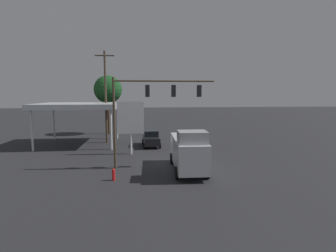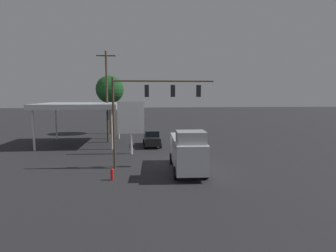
# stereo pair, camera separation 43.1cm
# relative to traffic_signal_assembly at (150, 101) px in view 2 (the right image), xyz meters

# --- Properties ---
(ground_plane) EXTENTS (200.00, 200.00, 0.00)m
(ground_plane) POSITION_rel_traffic_signal_assembly_xyz_m (-1.78, -1.40, -5.74)
(ground_plane) COLOR #262628
(traffic_signal_assembly) EXTENTS (8.51, 0.43, 7.66)m
(traffic_signal_assembly) POSITION_rel_traffic_signal_assembly_xyz_m (0.00, 0.00, 0.00)
(traffic_signal_assembly) COLOR #473828
(traffic_signal_assembly) RESTS_ON ground
(utility_pole) EXTENTS (2.40, 0.26, 11.68)m
(utility_pole) POSITION_rel_traffic_signal_assembly_xyz_m (5.32, -12.29, 0.39)
(utility_pole) COLOR #473828
(utility_pole) RESTS_ON ground
(gas_station_canopy) EXTENTS (9.75, 8.66, 5.15)m
(gas_station_canopy) POSITION_rel_traffic_signal_assembly_xyz_m (8.52, -11.54, -0.94)
(gas_station_canopy) COLOR #B2B7BC
(gas_station_canopy) RESTS_ON ground
(price_sign) EXTENTS (2.76, 0.27, 5.54)m
(price_sign) POSITION_rel_traffic_signal_assembly_xyz_m (1.94, -5.30, -2.01)
(price_sign) COLOR silver
(price_sign) RESTS_ON ground
(delivery_truck) EXTENTS (2.72, 6.87, 3.58)m
(delivery_truck) POSITION_rel_traffic_signal_assembly_xyz_m (-2.95, 1.35, -4.05)
(delivery_truck) COLOR silver
(delivery_truck) RESTS_ON ground
(sedan_waiting) EXTENTS (2.20, 4.47, 1.93)m
(sedan_waiting) POSITION_rel_traffic_signal_assembly_xyz_m (-0.32, -9.36, -4.79)
(sedan_waiting) COLOR black
(sedan_waiting) RESTS_ON ground
(street_tree) EXTENTS (4.34, 4.34, 9.17)m
(street_tree) POSITION_rel_traffic_signal_assembly_xyz_m (5.94, -19.91, 1.22)
(street_tree) COLOR #4C331E
(street_tree) RESTS_ON ground
(fire_hydrant) EXTENTS (0.24, 0.24, 0.88)m
(fire_hydrant) POSITION_rel_traffic_signal_assembly_xyz_m (2.90, 3.12, -5.31)
(fire_hydrant) COLOR red
(fire_hydrant) RESTS_ON ground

